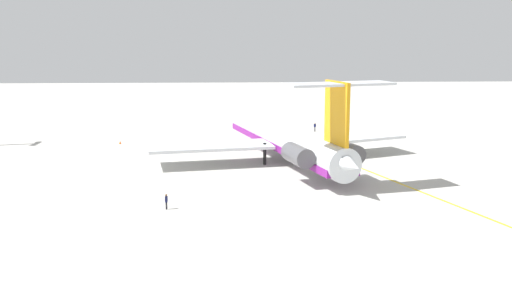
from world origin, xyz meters
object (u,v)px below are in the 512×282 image
object	(u,v)px
ground_crew_near_tail	(327,125)
safety_cone_wingtip	(120,142)
main_jetliner	(287,139)
ground_crew_portside	(166,200)
ground_crew_starboard	(315,126)
ground_crew_near_nose	(339,126)
safety_cone_nose	(337,128)

from	to	relation	value
ground_crew_near_tail	safety_cone_wingtip	xyz separation A→B (m)	(-11.73, 37.55, -0.81)
main_jetliner	safety_cone_wingtip	distance (m)	31.51
ground_crew_portside	ground_crew_near_tail	bearing A→B (deg)	97.58
ground_crew_starboard	ground_crew_near_nose	bearing A→B (deg)	-81.32
ground_crew_portside	safety_cone_wingtip	distance (m)	39.99
ground_crew_near_tail	ground_crew_starboard	size ratio (longest dim) A/B	0.98
main_jetliner	ground_crew_near_tail	world-z (taller)	main_jetliner
ground_crew_near_nose	safety_cone_wingtip	world-z (taller)	ground_crew_near_nose
ground_crew_near_tail	safety_cone_nose	bearing A→B (deg)	-148.72
safety_cone_nose	safety_cone_wingtip	bearing A→B (deg)	108.39
ground_crew_starboard	main_jetliner	bearing A→B (deg)	-179.72
ground_crew_portside	ground_crew_starboard	xyz separation A→B (m)	(49.45, -23.21, 0.06)
ground_crew_portside	ground_crew_starboard	distance (m)	54.63
main_jetliner	safety_cone_nose	xyz separation A→B (m)	(29.46, -13.03, -3.26)
safety_cone_wingtip	safety_cone_nose	bearing A→B (deg)	-71.61
main_jetliner	safety_cone_wingtip	bearing A→B (deg)	43.00
main_jetliner	safety_cone_nose	bearing A→B (deg)	-39.72
safety_cone_wingtip	ground_crew_portside	bearing A→B (deg)	-162.72
ground_crew_near_nose	ground_crew_near_tail	xyz separation A→B (m)	(1.13, 2.18, 0.04)
ground_crew_starboard	safety_cone_nose	size ratio (longest dim) A/B	3.20
ground_crew_near_nose	safety_cone_nose	bearing A→B (deg)	95.47
ground_crew_starboard	safety_cone_wingtip	xyz separation A→B (m)	(-11.28, 35.09, -0.84)
main_jetliner	ground_crew_near_tail	xyz separation A→B (m)	(27.94, -10.72, -2.45)
main_jetliner	ground_crew_near_nose	size ratio (longest dim) A/B	26.31
ground_crew_near_nose	ground_crew_portside	bearing A→B (deg)	-111.44
main_jetliner	ground_crew_near_nose	world-z (taller)	main_jetliner
safety_cone_nose	ground_crew_portside	bearing A→B (deg)	151.45
ground_crew_near_tail	ground_crew_near_nose	bearing A→B (deg)	150.51
safety_cone_wingtip	main_jetliner	bearing A→B (deg)	-121.15
ground_crew_portside	main_jetliner	bearing A→B (deg)	90.56
main_jetliner	ground_crew_near_nose	distance (m)	29.86
ground_crew_near_tail	safety_cone_wingtip	distance (m)	39.35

